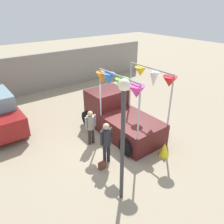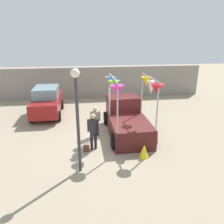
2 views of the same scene
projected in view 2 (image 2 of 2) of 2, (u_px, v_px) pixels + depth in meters
The scene contains 9 objects.
ground_plane at pixel (111, 139), 11.22m from camera, with size 60.00×60.00×0.00m, color gray.
vendor_truck at pixel (126, 117), 11.72m from camera, with size 2.47×4.19×3.22m.
parked_car at pixel (47, 101), 14.43m from camera, with size 1.88×4.00×1.88m.
person_customer at pixel (93, 128), 9.91m from camera, with size 0.53×0.34×1.74m.
person_vendor at pixel (95, 118), 11.33m from camera, with size 0.53×0.34×1.60m.
handbag at pixel (86, 149), 9.98m from camera, with size 0.28×0.16×0.28m, color #592D1E.
street_lamp at pixel (77, 108), 7.74m from camera, with size 0.32×0.32×3.98m.
brick_boundary_wall at pixel (97, 82), 18.55m from camera, with size 18.00×0.36×2.60m, color gray.
folded_kite_bundle_sunflower at pixel (144, 151), 9.44m from camera, with size 0.44×0.44×0.60m, color yellow.
Camera 2 is at (-1.44, -10.05, 4.98)m, focal length 35.00 mm.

